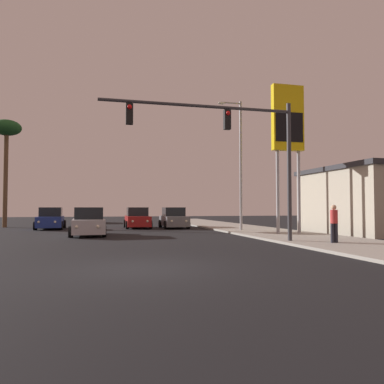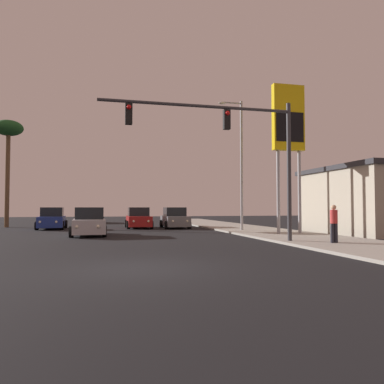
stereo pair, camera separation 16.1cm
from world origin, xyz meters
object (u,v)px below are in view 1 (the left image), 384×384
(gas_station_sign, at_px, (288,126))
(pedestrian_on_sidewalk, at_px, (334,222))
(car_grey, at_px, (174,219))
(street_lamp, at_px, (239,158))
(palm_tree_mid, at_px, (6,134))
(car_blue, at_px, (51,219))
(car_silver, at_px, (88,223))
(car_tan, at_px, (92,216))
(traffic_light_mast, at_px, (236,139))
(car_red, at_px, (137,219))

(gas_station_sign, relative_size, pedestrian_on_sidewalk, 5.39)
(car_grey, xyz_separation_m, pedestrian_on_sidewalk, (4.23, -15.40, 0.27))
(street_lamp, relative_size, palm_tree_mid, 0.99)
(car_blue, relative_size, street_lamp, 0.48)
(car_silver, height_order, street_lamp, street_lamp)
(car_blue, xyz_separation_m, street_lamp, (13.11, -6.51, 4.36))
(car_tan, height_order, gas_station_sign, gas_station_sign)
(car_blue, relative_size, pedestrian_on_sidewalk, 2.60)
(car_grey, height_order, traffic_light_mast, traffic_light_mast)
(traffic_light_mast, bearing_deg, car_red, 101.84)
(street_lamp, height_order, pedestrian_on_sidewalk, street_lamp)
(street_lamp, bearing_deg, car_silver, -172.80)
(car_blue, bearing_deg, car_grey, 172.12)
(palm_tree_mid, bearing_deg, street_lamp, -30.01)
(car_grey, relative_size, street_lamp, 0.48)
(car_grey, relative_size, car_silver, 0.99)
(car_grey, bearing_deg, traffic_light_mast, 91.33)
(street_lamp, relative_size, gas_station_sign, 1.00)
(car_silver, xyz_separation_m, gas_station_sign, (11.69, -2.68, 5.86))
(car_blue, bearing_deg, gas_station_sign, 142.41)
(street_lamp, distance_m, pedestrian_on_sidewalk, 10.66)
(car_silver, relative_size, street_lamp, 0.48)
(traffic_light_mast, bearing_deg, car_tan, 104.89)
(car_silver, xyz_separation_m, street_lamp, (10.05, 1.27, 4.36))
(palm_tree_mid, bearing_deg, car_grey, -17.69)
(traffic_light_mast, relative_size, palm_tree_mid, 0.98)
(pedestrian_on_sidewalk, bearing_deg, palm_tree_mid, 132.12)
(car_silver, distance_m, gas_station_sign, 13.35)
(car_red, distance_m, palm_tree_mid, 13.43)
(car_blue, bearing_deg, pedestrian_on_sidewalk, 127.92)
(car_blue, relative_size, palm_tree_mid, 0.48)
(car_tan, xyz_separation_m, street_lamp, (10.18, -17.22, 4.36))
(car_silver, height_order, pedestrian_on_sidewalk, pedestrian_on_sidewalk)
(street_lamp, bearing_deg, car_red, 135.93)
(traffic_light_mast, relative_size, street_lamp, 0.99)
(traffic_light_mast, bearing_deg, palm_tree_mid, 126.99)
(street_lamp, relative_size, pedestrian_on_sidewalk, 5.39)
(car_tan, height_order, car_red, same)
(car_tan, height_order, street_lamp, street_lamp)
(car_tan, relative_size, car_blue, 0.99)
(car_tan, distance_m, car_red, 11.62)
(car_grey, xyz_separation_m, car_silver, (-6.50, -6.84, 0.00))
(car_tan, distance_m, car_grey, 13.41)
(gas_station_sign, bearing_deg, car_grey, 118.59)
(car_blue, bearing_deg, car_red, 175.28)
(car_tan, height_order, car_blue, same)
(car_tan, height_order, palm_tree_mid, palm_tree_mid)
(car_silver, relative_size, gas_station_sign, 0.48)
(car_tan, distance_m, street_lamp, 20.47)
(street_lamp, bearing_deg, pedestrian_on_sidewalk, -86.02)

